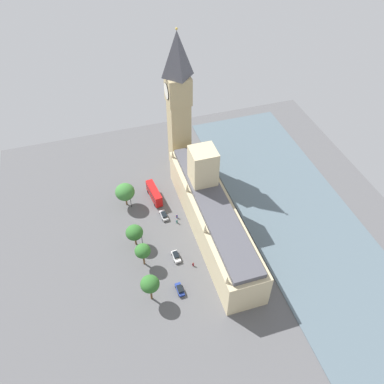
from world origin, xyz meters
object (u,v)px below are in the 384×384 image
object	(u,v)px
plane_tree_midblock	(134,233)
parliament_building	(211,213)
pedestrian_opposite_hall	(177,216)
street_lamp_slot_12	(130,199)
pedestrian_kerbside	(193,264)
double_decker_bus_corner	(154,193)
car_white_trailing	(176,256)
car_blue_far_end	(180,289)
clock_tower	(178,102)
plane_tree_under_trees	(125,192)
car_silver_leading	(164,215)
pedestrian_by_river_gate	(177,221)
plane_tree_slot_10	(143,251)
street_lamp_slot_11	(142,237)
plane_tree_near_tower	(150,284)

from	to	relation	value
plane_tree_midblock	parliament_building	bearing A→B (deg)	178.20
pedestrian_opposite_hall	street_lamp_slot_12	world-z (taller)	street_lamp_slot_12
pedestrian_kerbside	plane_tree_midblock	bearing A→B (deg)	62.72
double_decker_bus_corner	parliament_building	bearing A→B (deg)	120.70
car_white_trailing	car_blue_far_end	size ratio (longest dim) A/B	1.01
clock_tower	plane_tree_under_trees	bearing A→B (deg)	33.26
car_silver_leading	pedestrian_by_river_gate	size ratio (longest dim) A/B	2.89
plane_tree_slot_10	street_lamp_slot_11	distance (m)	7.20
pedestrian_kerbside	plane_tree_under_trees	bearing A→B (deg)	39.12
parliament_building	pedestrian_opposite_hall	size ratio (longest dim) A/B	35.06
pedestrian_kerbside	plane_tree_under_trees	xyz separation A→B (m)	(14.54, -31.84, 5.38)
double_decker_bus_corner	car_silver_leading	size ratio (longest dim) A/B	2.21
parliament_building	street_lamp_slot_12	xyz separation A→B (m)	(23.25, -17.43, -3.47)
pedestrian_kerbside	street_lamp_slot_11	bearing A→B (deg)	61.94
street_lamp_slot_11	street_lamp_slot_12	size ratio (longest dim) A/B	1.09
double_decker_bus_corner	plane_tree_near_tower	xyz separation A→B (m)	(10.10, 39.00, 4.70)
plane_tree_under_trees	double_decker_bus_corner	bearing A→B (deg)	179.46
plane_tree_under_trees	plane_tree_near_tower	xyz separation A→B (m)	(0.09, 39.09, 1.25)
parliament_building	double_decker_bus_corner	size ratio (longest dim) A/B	5.56
parliament_building	street_lamp_slot_12	distance (m)	29.27
car_silver_leading	plane_tree_under_trees	bearing A→B (deg)	134.57
clock_tower	plane_tree_under_trees	size ratio (longest dim) A/B	5.96
plane_tree_near_tower	street_lamp_slot_12	xyz separation A→B (m)	(-1.40, -37.32, -3.23)
pedestrian_opposite_hall	street_lamp_slot_11	world-z (taller)	street_lamp_slot_11
pedestrian_opposite_hall	street_lamp_slot_11	size ratio (longest dim) A/B	0.27
pedestrian_by_river_gate	car_white_trailing	bearing A→B (deg)	-151.67
plane_tree_slot_10	double_decker_bus_corner	bearing A→B (deg)	-109.73
pedestrian_by_river_gate	car_silver_leading	bearing A→B (deg)	87.28
car_white_trailing	plane_tree_midblock	bearing A→B (deg)	-42.53
plane_tree_slot_10	pedestrian_kerbside	bearing A→B (deg)	159.90
clock_tower	plane_tree_slot_10	bearing A→B (deg)	60.97
double_decker_bus_corner	street_lamp_slot_11	bearing A→B (deg)	60.04
parliament_building	car_blue_far_end	size ratio (longest dim) A/B	13.31
car_silver_leading	pedestrian_by_river_gate	bearing A→B (deg)	-51.75
parliament_building	car_silver_leading	xyz separation A→B (m)	(13.57, -9.48, -6.69)
pedestrian_by_river_gate	street_lamp_slot_12	size ratio (longest dim) A/B	0.29
parliament_building	pedestrian_kerbside	world-z (taller)	parliament_building
plane_tree_near_tower	plane_tree_midblock	distance (m)	20.74
car_silver_leading	car_white_trailing	size ratio (longest dim) A/B	1.07
parliament_building	car_silver_leading	bearing A→B (deg)	-34.94
double_decker_bus_corner	car_silver_leading	distance (m)	9.84
car_blue_far_end	street_lamp_slot_11	bearing A→B (deg)	106.32
plane_tree_near_tower	car_blue_far_end	bearing A→B (deg)	179.30
car_white_trailing	plane_tree_midblock	xyz separation A→B (m)	(10.78, -9.06, 4.79)
street_lamp_slot_11	pedestrian_opposite_hall	bearing A→B (deg)	-148.22
clock_tower	car_white_trailing	bearing A→B (deg)	72.43
car_silver_leading	pedestrian_by_river_gate	distance (m)	5.26
car_blue_far_end	plane_tree_midblock	distance (m)	23.01
car_white_trailing	street_lamp_slot_11	distance (m)	12.24
clock_tower	car_blue_far_end	size ratio (longest dim) A/B	11.90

